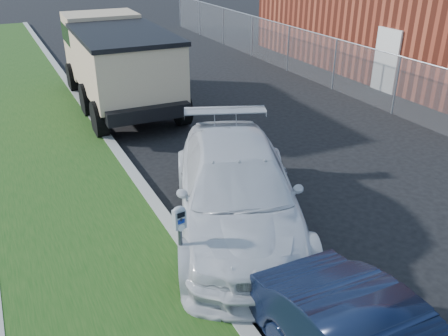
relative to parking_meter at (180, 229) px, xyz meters
name	(u,v)px	position (x,y,z in m)	size (l,w,h in m)	color
ground	(310,220)	(3.02, 0.80, -1.13)	(120.00, 120.00, 0.00)	black
chainlink_fence	(336,54)	(9.02, 7.80, 0.13)	(0.06, 30.06, 30.00)	slate
brick_building	(438,14)	(15.02, 8.80, 0.99)	(9.20, 14.20, 4.17)	maroon
parking_meter	(180,229)	(0.00, 0.00, 0.00)	(0.20, 0.15, 1.39)	#3F4247
white_wagon	(235,188)	(1.63, 1.33, -0.35)	(2.21, 5.44, 1.58)	silver
dump_truck	(116,59)	(1.63, 9.59, 0.36)	(2.90, 6.85, 2.65)	black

